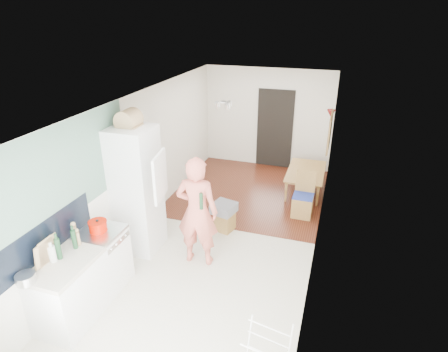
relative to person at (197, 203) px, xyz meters
The scene contains 31 objects.
room_shell 0.89m from the person, 77.81° to the left, with size 3.20×7.00×2.50m, color white, non-canonical shape.
floor 1.39m from the person, 77.81° to the left, with size 3.20×7.00×0.01m, color silver.
wood_floor_overlay 2.91m from the person, 86.10° to the left, with size 3.20×3.30×0.01m, color #5B2817.
sage_wall_panel 1.97m from the person, 140.80° to the right, with size 0.02×3.00×1.30m, color slate.
tile_splashback 2.20m from the person, 129.55° to the right, with size 0.02×1.90×0.50m, color black.
doorway_recess 4.35m from the person, 84.93° to the left, with size 0.90×0.04×2.00m, color black.
base_cabinet 2.13m from the person, 123.33° to the right, with size 0.60×0.90×0.86m, color white.
worktop 2.04m from the person, 123.33° to the right, with size 0.62×0.92×0.06m, color beige.
range_cooker 1.60m from the person, 139.70° to the right, with size 0.60×0.60×0.88m, color white.
cooker_top 1.47m from the person, 139.70° to the right, with size 0.60×0.60×0.04m, color silver.
fridge_housing 1.09m from the person, behind, with size 0.66×0.66×2.15m, color white.
fridge_door 0.71m from the person, 154.56° to the right, with size 0.56×0.04×0.70m, color white.
fridge_interior 0.91m from the person, behind, with size 0.02×0.52×0.66m, color white.
pinboard 3.30m from the person, 57.35° to the left, with size 0.03×0.90×0.70m, color #AA824B.
pinboard_frame 3.30m from the person, 57.57° to the left, with size 0.01×0.94×0.74m, color #9B7642.
wall_sconce 3.87m from the person, 63.13° to the left, with size 0.18×0.18×0.16m, color maroon.
person is the anchor object (origin of this frame).
dining_table 3.50m from the person, 66.01° to the left, with size 1.21×0.68×0.43m, color #9B7642.
dining_chair 2.51m from the person, 54.02° to the left, with size 0.39×0.39×0.92m, color #9B7642, non-canonical shape.
stool 1.35m from the person, 82.83° to the left, with size 0.30×0.30×0.39m, color #9B7642, non-canonical shape.
grey_drape 1.15m from the person, 82.97° to the left, with size 0.39×0.39×0.18m, color gray.
bread_bin 1.63m from the person, behind, with size 0.35×0.33×0.18m, color tan, non-canonical shape.
red_casserole 1.47m from the person, 140.43° to the right, with size 0.26×0.26×0.15m, color red.
steel_pan 2.48m from the person, 120.78° to the right, with size 0.22×0.22×0.11m, color silver.
held_bottle 0.24m from the person, 49.07° to the right, with size 0.06×0.06×0.26m, color #193B20.
bottle_a 1.81m from the person, 130.08° to the right, with size 0.06×0.06×0.27m, color #193B20.
bottle_b 2.03m from the person, 126.49° to the right, with size 0.07×0.07×0.29m, color #193B20.
bottle_c 2.11m from the person, 126.24° to the right, with size 0.09×0.09×0.22m, color silver.
pepper_mill_front 1.78m from the person, 135.30° to the right, with size 0.06×0.06×0.23m, color tan.
pepper_mill_back 1.76m from the person, 131.72° to the right, with size 0.05×0.05×0.20m, color tan.
chopping_boards 2.18m from the person, 125.75° to the right, with size 0.04×0.26×0.36m, color tan, non-canonical shape.
Camera 1 is at (1.76, -5.53, 3.82)m, focal length 30.00 mm.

